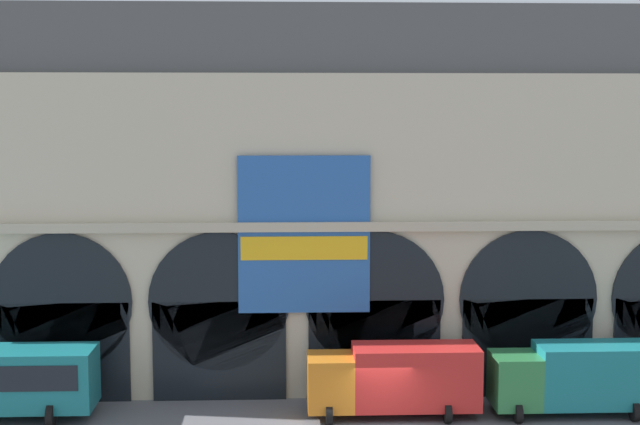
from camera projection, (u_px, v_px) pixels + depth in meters
name	position (u px, v px, depth m)	size (l,w,h in m)	color
station_building	(372.00, 206.00, 43.32)	(44.53, 4.57, 18.26)	beige
box_truck_center	(395.00, 378.00, 39.48)	(7.50, 2.91, 3.12)	orange
box_truck_mideast	(579.00, 376.00, 39.73)	(7.50, 2.91, 3.12)	#2D7A42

